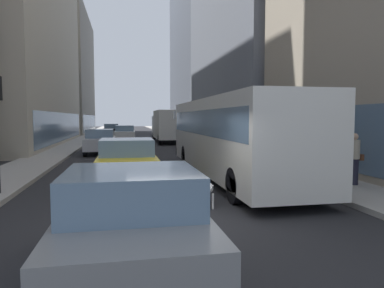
# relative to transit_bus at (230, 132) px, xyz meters

# --- Properties ---
(ground_plane) EXTENTS (120.00, 120.00, 0.00)m
(ground_plane) POSITION_rel_transit_bus_xyz_m (-2.80, 29.62, -1.78)
(ground_plane) COLOR #232326
(sidewalk_left) EXTENTS (2.40, 110.00, 0.15)m
(sidewalk_left) POSITION_rel_transit_bus_xyz_m (-8.50, 29.62, -1.70)
(sidewalk_left) COLOR #9E9991
(sidewalk_left) RESTS_ON ground
(sidewalk_right) EXTENTS (2.40, 110.00, 0.15)m
(sidewalk_right) POSITION_rel_transit_bus_xyz_m (2.90, 29.62, -1.70)
(sidewalk_right) COLOR #9E9991
(sidewalk_right) RESTS_ON ground
(building_left_far) EXTENTS (11.03, 20.94, 18.06)m
(building_left_far) POSITION_rel_transit_bus_xyz_m (-14.70, 43.27, 7.25)
(building_left_far) COLOR gray
(building_left_far) RESTS_ON ground
(building_right_far) EXTENTS (9.30, 22.81, 29.91)m
(building_right_far) POSITION_rel_transit_bus_xyz_m (9.10, 40.09, 13.17)
(building_right_far) COLOR #4C515B
(building_right_far) RESTS_ON ground
(transit_bus) EXTENTS (2.78, 11.53, 3.05)m
(transit_bus) POSITION_rel_transit_bus_xyz_m (0.00, 0.00, 0.00)
(transit_bus) COLOR silver
(transit_bus) RESTS_ON ground
(car_yellow_taxi) EXTENTS (1.92, 4.16, 1.62)m
(car_yellow_taxi) POSITION_rel_transit_bus_xyz_m (-4.00, -0.81, -0.95)
(car_yellow_taxi) COLOR yellow
(car_yellow_taxi) RESTS_ON ground
(car_silver_sedan) EXTENTS (1.82, 4.19, 1.62)m
(car_silver_sedan) POSITION_rel_transit_bus_xyz_m (-5.60, 10.33, -0.96)
(car_silver_sedan) COLOR #B7BABF
(car_silver_sedan) RESTS_ON ground
(car_white_van) EXTENTS (1.90, 4.69, 1.62)m
(car_white_van) POSITION_rel_transit_bus_xyz_m (-4.00, 22.08, -0.95)
(car_white_van) COLOR silver
(car_white_van) RESTS_ON ground
(car_grey_wagon) EXTENTS (1.94, 3.98, 1.62)m
(car_grey_wagon) POSITION_rel_transit_bus_xyz_m (-4.00, -8.14, -0.96)
(car_grey_wagon) COLOR slate
(car_grey_wagon) RESTS_ON ground
(car_black_suv) EXTENTS (1.85, 4.46, 1.62)m
(car_black_suv) POSITION_rel_transit_bus_xyz_m (-5.60, 32.56, -0.95)
(car_black_suv) COLOR black
(car_black_suv) RESTS_ON ground
(box_truck) EXTENTS (2.30, 7.50, 3.05)m
(box_truck) POSITION_rel_transit_bus_xyz_m (0.00, 20.03, -0.11)
(box_truck) COLOR silver
(box_truck) RESTS_ON ground
(dalmatian_dog) EXTENTS (0.22, 0.96, 0.72)m
(dalmatian_dog) POSITION_rel_transit_bus_xyz_m (-1.94, -4.31, -1.26)
(dalmatian_dog) COLOR white
(dalmatian_dog) RESTS_ON ground
(pedestrian_with_handbag) EXTENTS (0.45, 0.34, 1.69)m
(pedestrian_with_handbag) POSITION_rel_transit_bus_xyz_m (3.32, -3.00, -0.76)
(pedestrian_with_handbag) COLOR #1E1E2D
(pedestrian_with_handbag) RESTS_ON sidewalk_right
(pedestrian_in_coat) EXTENTS (0.34, 0.34, 1.69)m
(pedestrian_in_coat) POSITION_rel_transit_bus_xyz_m (2.76, -1.72, -0.77)
(pedestrian_in_coat) COLOR #1E1E2D
(pedestrian_in_coat) RESTS_ON sidewalk_right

